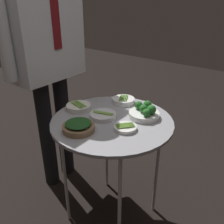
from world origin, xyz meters
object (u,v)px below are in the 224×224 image
Objects in this scene: bowl_asparagus_mid_right at (103,115)px; bowl_asparagus_front_center at (125,128)px; bowl_broccoli_back_left at (145,112)px; bowl_asparagus_far_rim at (123,100)px; serving_cart at (112,128)px; bowl_asparagus_front_right at (79,107)px; waiter_figure at (45,41)px; bowl_spinach_back_right at (78,126)px.

bowl_asparagus_front_center is at bearing -101.93° from bowl_asparagus_mid_right.
bowl_broccoli_back_left is at bearing -51.72° from bowl_asparagus_mid_right.
bowl_asparagus_far_rim is 1.21× the size of bowl_asparagus_front_center.
bowl_asparagus_front_right reaches higher than serving_cart.
serving_cart is at bearing -160.01° from bowl_asparagus_far_rim.
bowl_asparagus_front_right reaches higher than bowl_asparagus_mid_right.
waiter_figure is (-0.09, 0.72, 0.33)m from bowl_broccoli_back_left.
waiter_figure is (0.06, 0.53, 0.35)m from bowl_asparagus_mid_right.
bowl_asparagus_front_right is at bearing 44.03° from bowl_spinach_back_right.
waiter_figure reaches higher than bowl_asparagus_front_center.
bowl_asparagus_front_right is at bearing 147.37° from bowl_asparagus_far_rim.
bowl_broccoli_back_left reaches higher than serving_cart.
waiter_figure is (0.26, 0.52, 0.34)m from bowl_spinach_back_right.
bowl_asparagus_mid_right is 1.26× the size of bowl_asparagus_front_center.
bowl_asparagus_front_right is at bearing 93.32° from serving_cart.
bowl_asparagus_mid_right is 1.02× the size of bowl_asparagus_front_right.
bowl_asparagus_far_rim is at bearing 66.18° from bowl_broccoli_back_left.
bowl_asparagus_mid_right reaches higher than serving_cart.
bowl_asparagus_mid_right is 0.19m from bowl_asparagus_front_center.
bowl_asparagus_far_rim is 0.35m from bowl_asparagus_front_center.
serving_cart is 0.42× the size of waiter_figure.
serving_cart is at bearing -84.28° from bowl_asparagus_mid_right.
bowl_asparagus_front_center is (-0.28, -0.21, -0.00)m from bowl_asparagus_far_rim.
bowl_asparagus_front_center is at bearing -110.11° from serving_cart.
bowl_broccoli_back_left is at bearing -113.82° from bowl_asparagus_far_rim.
waiter_figure is (-0.18, 0.50, 0.35)m from bowl_asparagus_far_rim.
waiter_figure is at bearing 78.04° from bowl_asparagus_front_right.
bowl_asparagus_mid_right is 0.87× the size of bowl_broccoli_back_left.
bowl_broccoli_back_left reaches higher than bowl_asparagus_front_right.
bowl_asparagus_far_rim is 0.08× the size of waiter_figure.
bowl_asparagus_far_rim is at bearing -70.24° from waiter_figure.
bowl_asparagus_far_rim is 0.44m from bowl_spinach_back_right.
bowl_asparagus_front_right is (-0.25, 0.16, 0.00)m from bowl_asparagus_far_rim.
bowl_asparagus_far_rim is 0.30m from bowl_asparagus_front_right.
bowl_spinach_back_right is at bearing -135.97° from bowl_asparagus_front_right.
serving_cart is at bearing -95.60° from waiter_figure.
bowl_asparagus_front_right is at bearing 112.68° from bowl_broccoli_back_left.
bowl_broccoli_back_left is at bearing -67.32° from bowl_asparagus_front_right.
bowl_broccoli_back_left reaches higher than bowl_asparagus_mid_right.
bowl_asparagus_mid_right is 0.09× the size of waiter_figure.
waiter_figure reaches higher than bowl_spinach_back_right.
bowl_spinach_back_right is 1.15× the size of bowl_asparagus_front_right.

